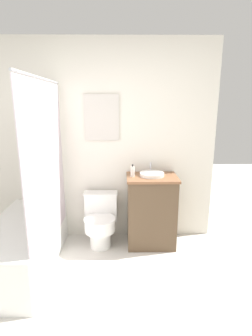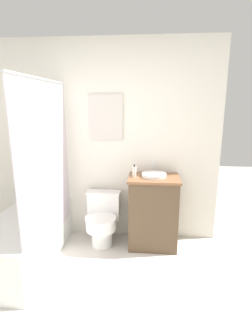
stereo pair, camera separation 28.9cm
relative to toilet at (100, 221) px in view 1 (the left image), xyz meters
name	(u,v)px [view 1 (the left image)]	position (x,y,z in m)	size (l,w,h in m)	color
wall_back	(94,143)	(-0.09, 0.28, 0.93)	(3.06, 0.07, 2.50)	silver
shower_area	(24,241)	(-0.78, -0.46, -0.02)	(0.65, 1.42, 1.98)	white
toilet	(100,221)	(0.00, 0.00, 0.00)	(0.42, 0.50, 0.65)	white
vanity	(151,211)	(0.63, 0.01, 0.12)	(0.61, 0.45, 0.89)	brown
sink	(152,174)	(0.63, 0.04, 0.59)	(0.29, 0.33, 0.13)	white
soap_bottle	(133,171)	(0.40, 0.01, 0.63)	(0.05, 0.05, 0.15)	silver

